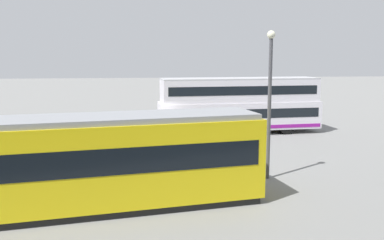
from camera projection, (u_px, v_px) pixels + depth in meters
The scene contains 6 objects.
ground_plane at pixel (159, 144), 26.46m from camera, with size 160.00×160.00×0.00m, color gray.
double_decker_bus at pixel (239, 105), 29.78m from camera, with size 11.45×3.31×3.89m.
tram_yellow at pixel (46, 165), 14.50m from camera, with size 15.45×4.98×3.35m.
pedestrian_near_railing at pixel (81, 147), 21.21m from camera, with size 0.36×0.36×1.62m.
pedestrian_railing at pixel (111, 156), 19.97m from camera, with size 7.70×0.15×1.08m.
street_lamp at pixel (270, 93), 18.39m from camera, with size 0.36×0.36×6.48m.
Camera 1 is at (1.07, 26.00, 5.42)m, focal length 39.75 mm.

